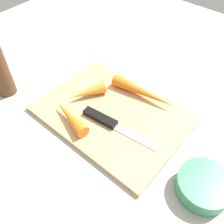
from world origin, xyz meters
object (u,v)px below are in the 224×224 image
cutting_board (112,114)px  carrot_medium (70,117)px  carrot_shortest (88,92)px  carrot_longest (143,92)px  knife (105,120)px  small_bowl (203,186)px  pepper_grinder (0,72)px

cutting_board → carrot_medium: bearing=-123.1°
carrot_shortest → carrot_longest: (0.11, 0.09, -0.00)m
cutting_board → carrot_shortest: bearing=178.3°
knife → small_bowl: 0.26m
pepper_grinder → carrot_medium: bearing=8.9°
carrot_medium → carrot_longest: (0.08, 0.18, 0.00)m
carrot_longest → pepper_grinder: 0.37m
knife → cutting_board: bearing=94.1°
carrot_longest → carrot_shortest: bearing=-146.5°
carrot_medium → carrot_shortest: 0.09m
pepper_grinder → carrot_shortest: bearing=32.9°
small_bowl → pepper_grinder: 0.55m
knife → pepper_grinder: pepper_grinder is taller
knife → small_bowl: (0.26, 0.00, 0.00)m
knife → carrot_medium: (-0.06, -0.05, 0.01)m
small_bowl → knife: bearing=-180.0°
carrot_shortest → small_bowl: size_ratio=0.90×
cutting_board → carrot_medium: carrot_medium is taller
cutting_board → carrot_shortest: (-0.08, 0.00, 0.02)m
carrot_medium → small_bowl: (0.32, 0.05, -0.01)m
cutting_board → carrot_longest: carrot_longest is taller
carrot_medium → small_bowl: 0.33m
carrot_longest → pepper_grinder: pepper_grinder is taller
carrot_shortest → small_bowl: carrot_shortest is taller
carrot_medium → carrot_longest: size_ratio=0.67×
cutting_board → small_bowl: 0.27m
carrot_medium → carrot_longest: bearing=-102.8°
cutting_board → small_bowl: small_bowl is taller
cutting_board → pepper_grinder: pepper_grinder is taller
carrot_shortest → knife: bearing=91.6°
knife → carrot_medium: 0.08m
carrot_shortest → carrot_longest: size_ratio=0.53×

